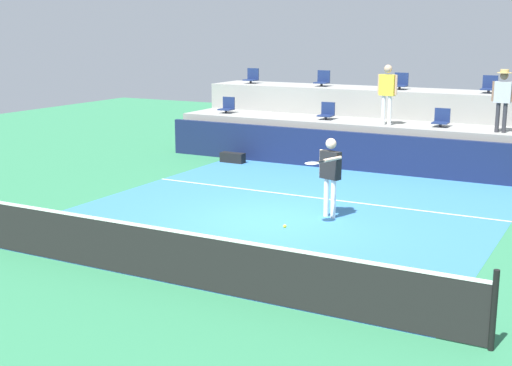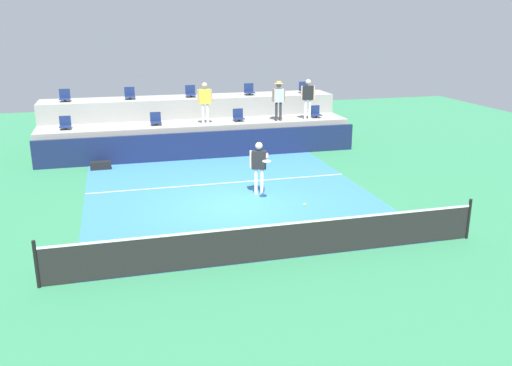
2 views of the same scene
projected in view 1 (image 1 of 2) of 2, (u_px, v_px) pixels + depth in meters
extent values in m
plane|color=#2D754C|center=(270.00, 222.00, 14.64)|extent=(40.00, 40.00, 0.00)
cube|color=teal|center=(290.00, 211.00, 15.50)|extent=(9.00, 10.00, 0.01)
cube|color=white|center=(315.00, 198.00, 16.70)|extent=(9.00, 0.06, 0.00)
cylinder|color=black|center=(494.00, 310.00, 8.68)|extent=(0.08, 0.08, 1.07)
cube|color=black|center=(155.00, 254.00, 11.10)|extent=(10.40, 0.01, 0.87)
cube|color=white|center=(155.00, 228.00, 11.01)|extent=(10.40, 0.02, 0.05)
cube|color=#141E42|center=(366.00, 152.00, 19.68)|extent=(13.00, 0.16, 1.10)
cube|color=gray|center=(381.00, 143.00, 20.78)|extent=(13.00, 1.80, 1.25)
cube|color=gray|center=(400.00, 122.00, 22.24)|extent=(13.00, 1.80, 2.10)
cylinder|color=#2D2D33|center=(226.00, 112.00, 22.95)|extent=(0.08, 0.08, 0.10)
cube|color=navy|center=(226.00, 109.00, 22.94)|extent=(0.44, 0.40, 0.04)
cube|color=navy|center=(229.00, 103.00, 23.05)|extent=(0.44, 0.04, 0.38)
cylinder|color=#2D2D33|center=(326.00, 118.00, 21.31)|extent=(0.08, 0.08, 0.10)
cube|color=navy|center=(326.00, 116.00, 21.30)|extent=(0.44, 0.40, 0.04)
cube|color=navy|center=(328.00, 108.00, 21.41)|extent=(0.44, 0.04, 0.38)
cylinder|color=#2D2D33|center=(440.00, 125.00, 19.69)|extent=(0.08, 0.08, 0.10)
cube|color=navy|center=(440.00, 123.00, 19.68)|extent=(0.44, 0.40, 0.04)
cube|color=navy|center=(442.00, 115.00, 19.79)|extent=(0.44, 0.04, 0.38)
cylinder|color=#2D2D33|center=(251.00, 82.00, 24.34)|extent=(0.08, 0.08, 0.10)
cube|color=navy|center=(251.00, 80.00, 24.33)|extent=(0.44, 0.40, 0.04)
cube|color=navy|center=(253.00, 74.00, 24.44)|extent=(0.44, 0.04, 0.38)
cylinder|color=#2D2D33|center=(322.00, 85.00, 23.10)|extent=(0.08, 0.08, 0.10)
cube|color=navy|center=(322.00, 83.00, 23.09)|extent=(0.44, 0.40, 0.04)
cube|color=navy|center=(324.00, 76.00, 23.20)|extent=(0.44, 0.04, 0.38)
cylinder|color=#2D2D33|center=(399.00, 88.00, 21.87)|extent=(0.08, 0.08, 0.10)
cube|color=navy|center=(400.00, 86.00, 21.86)|extent=(0.44, 0.40, 0.04)
cube|color=navy|center=(402.00, 79.00, 21.97)|extent=(0.44, 0.04, 0.38)
cylinder|color=#2D2D33|center=(488.00, 92.00, 20.62)|extent=(0.08, 0.08, 0.10)
cube|color=navy|center=(489.00, 89.00, 20.61)|extent=(0.44, 0.40, 0.04)
cube|color=navy|center=(490.00, 82.00, 20.72)|extent=(0.44, 0.04, 0.38)
cylinder|color=white|center=(326.00, 197.00, 14.98)|extent=(0.14, 0.14, 0.85)
cylinder|color=white|center=(333.00, 199.00, 14.85)|extent=(0.14, 0.14, 0.85)
cube|color=black|center=(331.00, 165.00, 14.76)|extent=(0.49, 0.31, 0.60)
sphere|color=beige|center=(331.00, 144.00, 14.66)|extent=(0.29, 0.29, 0.23)
cylinder|color=beige|center=(321.00, 163.00, 14.94)|extent=(0.09, 0.09, 0.56)
cylinder|color=beige|center=(332.00, 159.00, 14.35)|extent=(0.22, 0.53, 0.07)
cylinder|color=black|center=(321.00, 161.00, 14.09)|extent=(0.11, 0.26, 0.04)
ellipsoid|color=silver|center=(312.00, 163.00, 13.90)|extent=(0.34, 0.38, 0.03)
cylinder|color=white|center=(383.00, 110.00, 20.10)|extent=(0.12, 0.12, 0.85)
cylinder|color=white|center=(390.00, 111.00, 19.99)|extent=(0.12, 0.12, 0.85)
cube|color=yellow|center=(387.00, 85.00, 19.89)|extent=(0.48, 0.23, 0.60)
sphere|color=tan|center=(388.00, 69.00, 19.79)|extent=(0.25, 0.25, 0.23)
cylinder|color=tan|center=(379.00, 84.00, 20.03)|extent=(0.08, 0.08, 0.56)
cylinder|color=tan|center=(396.00, 85.00, 19.74)|extent=(0.08, 0.08, 0.56)
cylinder|color=#2D2D33|center=(497.00, 117.00, 18.63)|extent=(0.11, 0.11, 0.80)
cylinder|color=#2D2D33|center=(505.00, 118.00, 18.54)|extent=(0.11, 0.11, 0.80)
cube|color=#B2B2B7|center=(503.00, 92.00, 18.44)|extent=(0.44, 0.19, 0.56)
sphere|color=#846047|center=(504.00, 76.00, 18.34)|extent=(0.22, 0.22, 0.22)
cylinder|color=#846047|center=(493.00, 91.00, 18.55)|extent=(0.07, 0.07, 0.53)
cylinder|color=tan|center=(504.00, 73.00, 18.33)|extent=(0.40, 0.40, 0.01)
cylinder|color=tan|center=(505.00, 71.00, 18.32)|extent=(0.23, 0.23, 0.09)
sphere|color=#CCE033|center=(285.00, 226.00, 11.99)|extent=(0.07, 0.07, 0.07)
cube|color=black|center=(233.00, 158.00, 21.09)|extent=(0.76, 0.28, 0.30)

